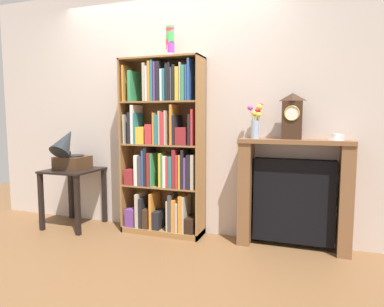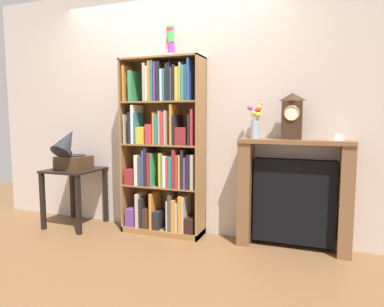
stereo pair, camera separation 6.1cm
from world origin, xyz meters
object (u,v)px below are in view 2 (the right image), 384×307
object	(u,v)px
bookshelf	(164,153)
side_table_left	(75,182)
fireplace_mantel	(294,195)
cup_stack	(170,42)
teacup_with_saucer	(337,138)
flower_vase	(255,121)
mantel_clock	(292,116)
gramophone	(70,152)

from	to	relation	value
bookshelf	side_table_left	size ratio (longest dim) A/B	2.82
fireplace_mantel	cup_stack	bearing A→B (deg)	-178.37
fireplace_mantel	teacup_with_saucer	world-z (taller)	teacup_with_saucer
flower_vase	teacup_with_saucer	size ratio (longest dim) A/B	2.55
mantel_clock	bookshelf	bearing A→B (deg)	-179.02
side_table_left	flower_vase	world-z (taller)	flower_vase
gramophone	flower_vase	bearing A→B (deg)	5.69
bookshelf	mantel_clock	size ratio (longest dim) A/B	4.36
cup_stack	flower_vase	xyz separation A→B (m)	(0.87, 0.02, -0.80)
flower_vase	mantel_clock	bearing A→B (deg)	-0.87
side_table_left	fireplace_mantel	size ratio (longest dim) A/B	0.63
fireplace_mantel	mantel_clock	bearing A→B (deg)	-145.74
cup_stack	fireplace_mantel	bearing A→B (deg)	1.63
teacup_with_saucer	side_table_left	bearing A→B (deg)	-176.96
side_table_left	bookshelf	bearing A→B (deg)	6.49
gramophone	mantel_clock	distance (m)	2.40
side_table_left	mantel_clock	bearing A→B (deg)	3.48
flower_vase	teacup_with_saucer	xyz separation A→B (m)	(0.72, -0.00, -0.14)
bookshelf	gramophone	distance (m)	1.08
mantel_clock	teacup_with_saucer	size ratio (longest dim) A/B	3.22
cup_stack	side_table_left	distance (m)	1.89
bookshelf	gramophone	bearing A→B (deg)	-170.72
side_table_left	flower_vase	distance (m)	2.15
gramophone	mantel_clock	xyz separation A→B (m)	(2.36, 0.20, 0.40)
bookshelf	side_table_left	world-z (taller)	bookshelf
cup_stack	bookshelf	bearing A→B (deg)	-173.03
side_table_left	gramophone	size ratio (longest dim) A/B	1.29
cup_stack	fireplace_mantel	world-z (taller)	cup_stack
fireplace_mantel	side_table_left	bearing A→B (deg)	-176.01
fireplace_mantel	mantel_clock	distance (m)	0.74
fireplace_mantel	flower_vase	xyz separation A→B (m)	(-0.37, -0.02, 0.69)
teacup_with_saucer	bookshelf	bearing A→B (deg)	-179.17
flower_vase	side_table_left	bearing A→B (deg)	-175.80
cup_stack	mantel_clock	xyz separation A→B (m)	(1.21, 0.01, -0.75)
fireplace_mantel	flower_vase	distance (m)	0.79
mantel_clock	teacup_with_saucer	world-z (taller)	mantel_clock
cup_stack	teacup_with_saucer	xyz separation A→B (m)	(1.59, 0.01, -0.94)
bookshelf	gramophone	size ratio (longest dim) A/B	3.62
gramophone	mantel_clock	bearing A→B (deg)	4.77
side_table_left	mantel_clock	xyz separation A→B (m)	(2.36, 0.14, 0.75)
side_table_left	teacup_with_saucer	size ratio (longest dim) A/B	4.98
bookshelf	side_table_left	bearing A→B (deg)	-173.51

